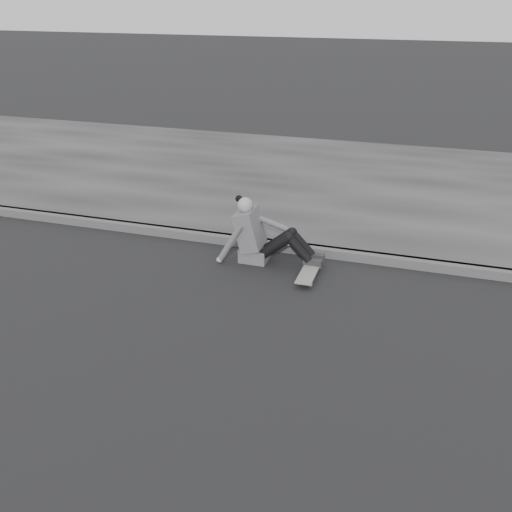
{
  "coord_description": "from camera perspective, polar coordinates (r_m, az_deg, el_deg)",
  "views": [
    {
      "loc": [
        0.76,
        -4.36,
        3.27
      ],
      "look_at": [
        -1.01,
        1.28,
        0.5
      ],
      "focal_mm": 40.0,
      "sensor_mm": 36.0,
      "label": 1
    }
  ],
  "objects": [
    {
      "name": "ground",
      "position": [
        5.5,
        6.21,
        -11.53
      ],
      "size": [
        80.0,
        80.0,
        0.0
      ],
      "primitive_type": "plane",
      "color": "black",
      "rests_on": "ground"
    },
    {
      "name": "curb",
      "position": [
        7.68,
        10.16,
        0.0
      ],
      "size": [
        24.0,
        0.16,
        0.12
      ],
      "primitive_type": "cube",
      "color": "#4A4A4A",
      "rests_on": "ground"
    },
    {
      "name": "sidewalk",
      "position": [
        10.49,
        12.53,
        6.71
      ],
      "size": [
        24.0,
        6.0,
        0.12
      ],
      "primitive_type": "cube",
      "color": "#343434",
      "rests_on": "ground"
    },
    {
      "name": "skateboard",
      "position": [
        7.17,
        5.38,
        -1.51
      ],
      "size": [
        0.2,
        0.78,
        0.09
      ],
      "color": "#9B9B96",
      "rests_on": "ground"
    },
    {
      "name": "seated_woman",
      "position": [
        7.43,
        0.35,
        2.06
      ],
      "size": [
        1.38,
        0.46,
        0.88
      ],
      "color": "#555558",
      "rests_on": "ground"
    }
  ]
}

